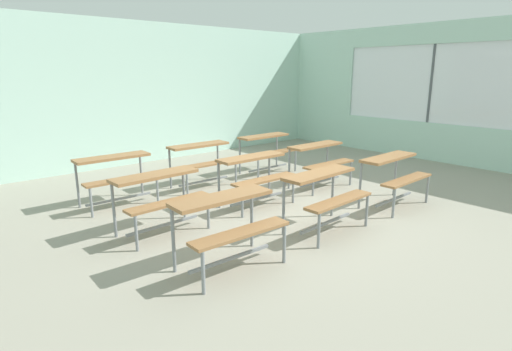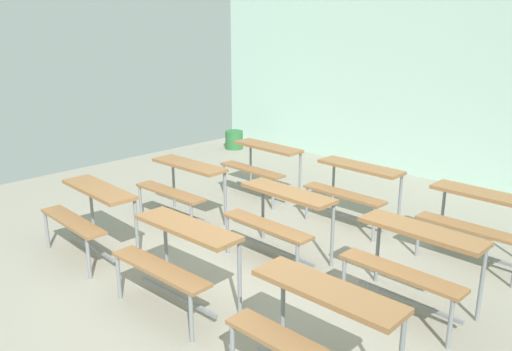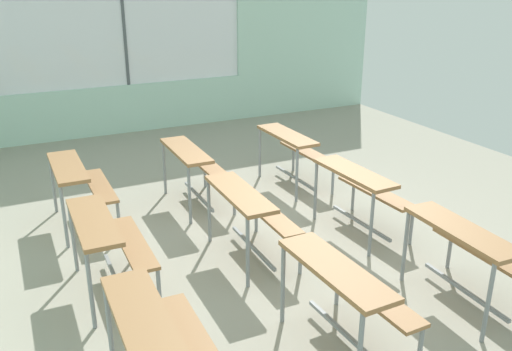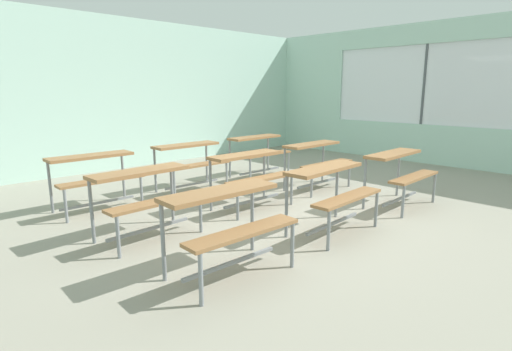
{
  "view_description": "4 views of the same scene",
  "coord_description": "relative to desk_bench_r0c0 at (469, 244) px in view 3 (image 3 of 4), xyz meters",
  "views": [
    {
      "loc": [
        -4.02,
        -3.87,
        1.98
      ],
      "look_at": [
        -0.15,
        0.54,
        0.47
      ],
      "focal_mm": 28.54,
      "sensor_mm": 36.0,
      "label": 1
    },
    {
      "loc": [
        3.24,
        -3.27,
        2.46
      ],
      "look_at": [
        -0.97,
        1.06,
        0.65
      ],
      "focal_mm": 36.43,
      "sensor_mm": 36.0,
      "label": 2
    },
    {
      "loc": [
        -4.61,
        2.67,
        2.75
      ],
      "look_at": [
        0.64,
        0.12,
        0.55
      ],
      "focal_mm": 38.48,
      "sensor_mm": 36.0,
      "label": 3
    },
    {
      "loc": [
        -3.8,
        -3.3,
        1.6
      ],
      "look_at": [
        -0.48,
        0.11,
        0.57
      ],
      "focal_mm": 28.0,
      "sensor_mm": 36.0,
      "label": 4
    }
  ],
  "objects": [
    {
      "name": "desk_bench_r2c2",
      "position": [
        3.06,
        2.72,
        0.0
      ],
      "size": [
        1.11,
        0.6,
        0.74
      ],
      "rotation": [
        0.0,
        0.0,
        -0.01
      ],
      "color": "olive",
      "rests_on": "ground"
    },
    {
      "name": "desk_bench_r1c1",
      "position": [
        1.54,
        1.33,
        0.0
      ],
      "size": [
        1.11,
        0.61,
        0.74
      ],
      "rotation": [
        0.0,
        0.0,
        -0.02
      ],
      "color": "olive",
      "rests_on": "ground"
    },
    {
      "name": "desk_bench_r0c2",
      "position": [
        3.08,
        -0.04,
        0.0
      ],
      "size": [
        1.11,
        0.61,
        0.74
      ],
      "rotation": [
        0.0,
        0.0,
        0.02
      ],
      "color": "olive",
      "rests_on": "ground"
    },
    {
      "name": "desk_bench_r2c0",
      "position": [
        -0.03,
        2.71,
        0.0
      ],
      "size": [
        1.11,
        0.61,
        0.74
      ],
      "rotation": [
        0.0,
        0.0,
        -0.02
      ],
      "color": "olive",
      "rests_on": "ground"
    },
    {
      "name": "desk_bench_r2c1",
      "position": [
        1.52,
        2.72,
        0.0
      ],
      "size": [
        1.11,
        0.61,
        0.74
      ],
      "rotation": [
        0.0,
        0.0,
        -0.02
      ],
      "color": "olive",
      "rests_on": "ground"
    },
    {
      "name": "desk_bench_r0c0",
      "position": [
        0.0,
        0.0,
        0.0
      ],
      "size": [
        1.12,
        0.63,
        0.74
      ],
      "rotation": [
        0.0,
        0.0,
        -0.04
      ],
      "color": "olive",
      "rests_on": "ground"
    },
    {
      "name": "desk_bench_r0c1",
      "position": [
        1.53,
        -0.0,
        0.0
      ],
      "size": [
        1.12,
        0.63,
        0.74
      ],
      "rotation": [
        0.0,
        0.0,
        0.04
      ],
      "color": "olive",
      "rests_on": "ground"
    },
    {
      "name": "wall_right",
      "position": [
        6.67,
        0.63,
        0.88
      ],
      "size": [
        0.12,
        9.0,
        3.0
      ],
      "color": "silver",
      "rests_on": "ground"
    },
    {
      "name": "ground",
      "position": [
        1.67,
        0.77,
        -0.59
      ],
      "size": [
        10.0,
        9.0,
        0.05
      ],
      "primitive_type": "cube",
      "color": "gray"
    },
    {
      "name": "desk_bench_r1c2",
      "position": [
        3.04,
        1.36,
        0.0
      ],
      "size": [
        1.11,
        0.6,
        0.74
      ],
      "rotation": [
        0.0,
        0.0,
        -0.01
      ],
      "color": "olive",
      "rests_on": "ground"
    },
    {
      "name": "desk_bench_r1c0",
      "position": [
        -0.07,
        1.3,
        0.0
      ],
      "size": [
        1.12,
        0.62,
        0.74
      ],
      "rotation": [
        0.0,
        0.0,
        0.03
      ],
      "color": "olive",
      "rests_on": "ground"
    }
  ]
}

